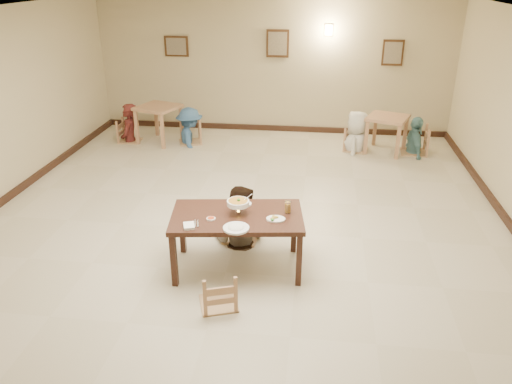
# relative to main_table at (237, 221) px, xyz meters

# --- Properties ---
(floor) EXTENTS (10.00, 10.00, 0.00)m
(floor) POSITION_rel_main_table_xyz_m (-0.13, 0.97, -0.68)
(floor) COLOR beige
(floor) RESTS_ON ground
(ceiling) EXTENTS (10.00, 10.00, 0.00)m
(ceiling) POSITION_rel_main_table_xyz_m (-0.13, 0.97, 2.32)
(ceiling) COLOR silver
(ceiling) RESTS_ON wall_back
(wall_back) EXTENTS (10.00, 0.00, 10.00)m
(wall_back) POSITION_rel_main_table_xyz_m (-0.13, 5.97, 0.82)
(wall_back) COLOR #C5B58F
(wall_back) RESTS_ON floor
(baseboard_back) EXTENTS (8.00, 0.06, 0.12)m
(baseboard_back) POSITION_rel_main_table_xyz_m (-0.13, 5.94, -0.62)
(baseboard_back) COLOR black
(baseboard_back) RESTS_ON floor
(picture_a) EXTENTS (0.55, 0.04, 0.45)m
(picture_a) POSITION_rel_main_table_xyz_m (-2.33, 5.92, 1.22)
(picture_a) COLOR #392213
(picture_a) RESTS_ON wall_back
(picture_b) EXTENTS (0.50, 0.04, 0.60)m
(picture_b) POSITION_rel_main_table_xyz_m (-0.03, 5.92, 1.32)
(picture_b) COLOR #392213
(picture_b) RESTS_ON wall_back
(picture_c) EXTENTS (0.45, 0.04, 0.55)m
(picture_c) POSITION_rel_main_table_xyz_m (2.47, 5.92, 1.17)
(picture_c) COLOR #392213
(picture_c) RESTS_ON wall_back
(wall_sconce) EXTENTS (0.16, 0.05, 0.22)m
(wall_sconce) POSITION_rel_main_table_xyz_m (1.07, 5.93, 1.62)
(wall_sconce) COLOR #FFD88C
(wall_sconce) RESTS_ON wall_back
(main_table) EXTENTS (1.72, 1.11, 0.76)m
(main_table) POSITION_rel_main_table_xyz_m (0.00, 0.00, 0.00)
(main_table) COLOR #391D14
(main_table) RESTS_ON floor
(chair_far) EXTENTS (0.47, 0.47, 0.99)m
(chair_far) POSITION_rel_main_table_xyz_m (-0.07, 0.75, -0.18)
(chair_far) COLOR tan
(chair_far) RESTS_ON floor
(chair_near) EXTENTS (0.41, 0.41, 0.88)m
(chair_near) POSITION_rel_main_table_xyz_m (-0.10, -0.80, -0.24)
(chair_near) COLOR tan
(chair_near) RESTS_ON floor
(main_diner) EXTENTS (0.91, 0.77, 1.66)m
(main_diner) POSITION_rel_main_table_xyz_m (-0.09, 0.69, 0.15)
(main_diner) COLOR gray
(main_diner) RESTS_ON floor
(curry_warmer) EXTENTS (0.31, 0.27, 0.25)m
(curry_warmer) POSITION_rel_main_table_xyz_m (0.01, 0.04, 0.23)
(curry_warmer) COLOR silver
(curry_warmer) RESTS_ON main_table
(rice_plate_far) EXTENTS (0.26, 0.26, 0.06)m
(rice_plate_far) POSITION_rel_main_table_xyz_m (0.01, 0.30, 0.09)
(rice_plate_far) COLOR white
(rice_plate_far) RESTS_ON main_table
(rice_plate_near) EXTENTS (0.31, 0.31, 0.07)m
(rice_plate_near) POSITION_rel_main_table_xyz_m (0.05, -0.36, 0.10)
(rice_plate_near) COLOR white
(rice_plate_near) RESTS_ON main_table
(fried_plate) EXTENTS (0.23, 0.23, 0.05)m
(fried_plate) POSITION_rel_main_table_xyz_m (0.49, -0.08, 0.10)
(fried_plate) COLOR white
(fried_plate) RESTS_ON main_table
(chili_dish) EXTENTS (0.11, 0.11, 0.02)m
(chili_dish) POSITION_rel_main_table_xyz_m (-0.29, -0.16, 0.09)
(chili_dish) COLOR white
(chili_dish) RESTS_ON main_table
(napkin_cutlery) EXTENTS (0.20, 0.27, 0.03)m
(napkin_cutlery) POSITION_rel_main_table_xyz_m (-0.50, -0.38, 0.10)
(napkin_cutlery) COLOR white
(napkin_cutlery) RESTS_ON main_table
(drink_glass) EXTENTS (0.08, 0.08, 0.15)m
(drink_glass) POSITION_rel_main_table_xyz_m (0.62, 0.14, 0.15)
(drink_glass) COLOR white
(drink_glass) RESTS_ON main_table
(bg_table_left) EXTENTS (1.04, 1.04, 0.81)m
(bg_table_left) POSITION_rel_main_table_xyz_m (-2.51, 4.79, -0.01)
(bg_table_left) COLOR tan
(bg_table_left) RESTS_ON floor
(bg_table_right) EXTENTS (0.98, 0.98, 0.76)m
(bg_table_right) POSITION_rel_main_table_xyz_m (2.35, 4.75, -0.05)
(bg_table_right) COLOR tan
(bg_table_right) RESTS_ON floor
(bg_chair_ll) EXTENTS (0.44, 0.44, 0.94)m
(bg_chair_ll) POSITION_rel_main_table_xyz_m (-3.18, 4.73, -0.21)
(bg_chair_ll) COLOR tan
(bg_chair_ll) RESTS_ON floor
(bg_chair_lr) EXTENTS (0.47, 0.47, 1.01)m
(bg_chair_lr) POSITION_rel_main_table_xyz_m (-1.83, 4.82, -0.17)
(bg_chair_lr) COLOR tan
(bg_chair_lr) RESTS_ON floor
(bg_chair_rl) EXTENTS (0.45, 0.45, 0.96)m
(bg_chair_rl) POSITION_rel_main_table_xyz_m (1.76, 4.76, -0.20)
(bg_chair_rl) COLOR tan
(bg_chair_rl) RESTS_ON floor
(bg_chair_rr) EXTENTS (0.51, 0.51, 1.08)m
(bg_chair_rr) POSITION_rel_main_table_xyz_m (2.94, 4.75, -0.14)
(bg_chair_rr) COLOR tan
(bg_chair_rr) RESTS_ON floor
(bg_diner_a) EXTENTS (0.45, 0.65, 1.69)m
(bg_diner_a) POSITION_rel_main_table_xyz_m (-3.18, 4.73, 0.17)
(bg_diner_a) COLOR #521C1B
(bg_diner_a) RESTS_ON floor
(bg_diner_b) EXTENTS (0.94, 1.16, 1.56)m
(bg_diner_b) POSITION_rel_main_table_xyz_m (-1.83, 4.82, 0.11)
(bg_diner_b) COLOR teal
(bg_diner_b) RESTS_ON floor
(bg_diner_c) EXTENTS (0.70, 0.92, 1.68)m
(bg_diner_c) POSITION_rel_main_table_xyz_m (1.76, 4.76, 0.17)
(bg_diner_c) COLOR silver
(bg_diner_c) RESTS_ON floor
(bg_diner_d) EXTENTS (0.47, 0.93, 1.54)m
(bg_diner_d) POSITION_rel_main_table_xyz_m (2.94, 4.75, 0.09)
(bg_diner_d) COLOR #5D969D
(bg_diner_d) RESTS_ON floor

